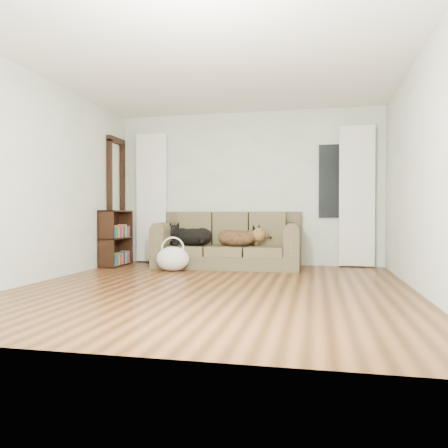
% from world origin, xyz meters
% --- Properties ---
extents(floor, '(5.00, 5.00, 0.00)m').
position_xyz_m(floor, '(0.00, 0.00, 0.00)').
color(floor, '#3B220E').
rests_on(floor, ground).
extents(ceiling, '(5.00, 5.00, 0.00)m').
position_xyz_m(ceiling, '(0.00, 0.00, 2.60)').
color(ceiling, white).
rests_on(ceiling, ground).
extents(wall_back, '(4.50, 0.04, 2.60)m').
position_xyz_m(wall_back, '(0.00, 2.50, 1.30)').
color(wall_back, silver).
rests_on(wall_back, ground).
extents(wall_left, '(0.04, 5.00, 2.60)m').
position_xyz_m(wall_left, '(-2.25, 0.00, 1.30)').
color(wall_left, silver).
rests_on(wall_left, ground).
extents(wall_right, '(0.04, 5.00, 2.60)m').
position_xyz_m(wall_right, '(2.25, 0.00, 1.30)').
color(wall_right, silver).
rests_on(wall_right, ground).
extents(curtain_left, '(0.55, 0.08, 2.25)m').
position_xyz_m(curtain_left, '(-1.70, 2.42, 1.15)').
color(curtain_left, white).
rests_on(curtain_left, ground).
extents(curtain_right, '(0.55, 0.08, 2.25)m').
position_xyz_m(curtain_right, '(1.80, 2.42, 1.15)').
color(curtain_right, white).
rests_on(curtain_right, ground).
extents(window_pane, '(0.50, 0.03, 1.20)m').
position_xyz_m(window_pane, '(1.45, 2.47, 1.40)').
color(window_pane, black).
rests_on(window_pane, wall_back).
extents(door_casing, '(0.07, 0.60, 2.10)m').
position_xyz_m(door_casing, '(-2.20, 2.05, 1.05)').
color(door_casing, black).
rests_on(door_casing, ground).
extents(sofa, '(2.31, 1.00, 0.94)m').
position_xyz_m(sofa, '(-0.23, 1.97, 0.45)').
color(sofa, brown).
rests_on(sofa, floor).
extents(dog_black_lab, '(0.83, 0.76, 0.29)m').
position_xyz_m(dog_black_lab, '(-0.82, 1.91, 0.48)').
color(dog_black_lab, black).
rests_on(dog_black_lab, sofa).
extents(dog_shepherd, '(0.73, 0.59, 0.28)m').
position_xyz_m(dog_shepherd, '(-0.04, 1.89, 0.49)').
color(dog_shepherd, black).
rests_on(dog_shepherd, sofa).
extents(tv_remote, '(0.10, 0.18, 0.02)m').
position_xyz_m(tv_remote, '(0.77, 1.84, 0.73)').
color(tv_remote, black).
rests_on(tv_remote, sofa).
extents(tote_bag, '(0.56, 0.46, 0.37)m').
position_xyz_m(tote_bag, '(-0.95, 1.34, 0.16)').
color(tote_bag, silver).
rests_on(tote_bag, floor).
extents(bookshelf, '(0.30, 0.75, 0.92)m').
position_xyz_m(bookshelf, '(-2.09, 1.80, 0.50)').
color(bookshelf, black).
rests_on(bookshelf, floor).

